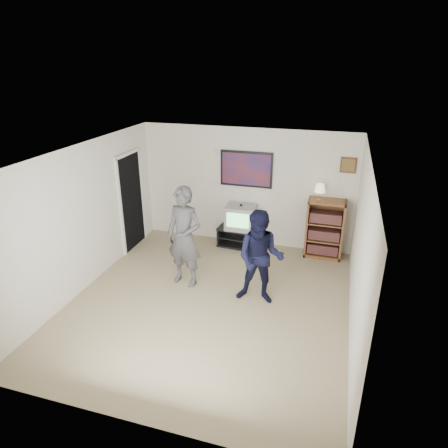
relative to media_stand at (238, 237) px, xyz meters
The scene contains 13 objects.
room_shell 2.15m from the media_stand, 87.37° to the right, with size 4.51×5.00×2.51m.
media_stand is the anchor object (origin of this frame).
crt_television 0.47m from the media_stand, ahead, with size 0.60×0.51×0.51m, color #999994, non-canonical shape.
bookshelf 1.82m from the media_stand, ahead, with size 0.73×0.42×1.20m, color brown, non-canonical shape.
table_lamp 1.99m from the media_stand, ahead, with size 0.21×0.21×0.34m, color #F8EFBC, non-canonical shape.
person_tall 1.95m from the media_stand, 106.62° to the right, with size 0.66×0.44×1.81m, color #403F42.
person_short 2.20m from the media_stand, 65.86° to the right, with size 0.78×0.61×1.61m, color black.
controller_left 1.92m from the media_stand, 108.79° to the right, with size 0.03×0.11×0.03m, color white.
controller_right 2.04m from the media_stand, 64.24° to the right, with size 0.04×0.12×0.04m, color white.
poster 1.46m from the media_stand, 70.52° to the left, with size 1.10×0.03×0.75m, color black.
air_vent 1.82m from the media_stand, 151.65° to the left, with size 0.28×0.02×0.14m, color white.
small_picture 2.68m from the media_stand, ahead, with size 0.30×0.03×0.30m, color #4A3317.
doorway 2.37m from the media_stand, 163.66° to the right, with size 0.03×0.85×2.00m, color black.
Camera 1 is at (1.85, -5.34, 3.81)m, focal length 32.00 mm.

